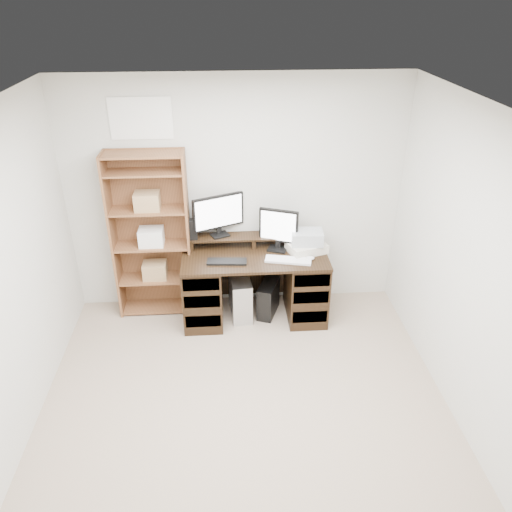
{
  "coord_description": "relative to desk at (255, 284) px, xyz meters",
  "views": [
    {
      "loc": [
        -0.13,
        -2.87,
        3.21
      ],
      "look_at": [
        0.17,
        1.43,
        0.85
      ],
      "focal_mm": 35.0,
      "sensor_mm": 36.0,
      "label": 1
    }
  ],
  "objects": [
    {
      "name": "tower_black",
      "position": [
        0.15,
        0.02,
        -0.2
      ],
      "size": [
        0.28,
        0.41,
        0.38
      ],
      "rotation": [
        0.0,
        0.0,
        -0.36
      ],
      "color": "black",
      "rests_on": "ground"
    },
    {
      "name": "printer",
      "position": [
        0.55,
        0.04,
        0.41
      ],
      "size": [
        0.45,
        0.39,
        0.09
      ],
      "primitive_type": "cube",
      "rotation": [
        0.0,
        0.0,
        0.32
      ],
      "color": "beige",
      "rests_on": "desk"
    },
    {
      "name": "keyboard_white",
      "position": [
        0.33,
        -0.16,
        0.37
      ],
      "size": [
        0.48,
        0.24,
        0.02
      ],
      "primitive_type": "cube",
      "rotation": [
        0.0,
        0.0,
        -0.22
      ],
      "color": "silver",
      "rests_on": "desk"
    },
    {
      "name": "room",
      "position": [
        -0.18,
        -1.64,
        0.86
      ],
      "size": [
        3.54,
        4.04,
        2.54
      ],
      "color": "tan",
      "rests_on": "ground"
    },
    {
      "name": "basket",
      "position": [
        0.55,
        0.04,
        0.52
      ],
      "size": [
        0.33,
        0.25,
        0.14
      ],
      "primitive_type": "cube",
      "rotation": [
        0.0,
        0.0,
        -0.06
      ],
      "color": "#A3A9AE",
      "rests_on": "printer"
    },
    {
      "name": "monitor_wide",
      "position": [
        -0.36,
        0.24,
        0.73
      ],
      "size": [
        0.53,
        0.26,
        0.44
      ],
      "rotation": [
        0.0,
        0.0,
        0.42
      ],
      "color": "black",
      "rests_on": "riser_shelf"
    },
    {
      "name": "bookshelf",
      "position": [
        -1.06,
        0.21,
        0.53
      ],
      "size": [
        0.8,
        0.3,
        1.8
      ],
      "color": "brown",
      "rests_on": "ground"
    },
    {
      "name": "mouse",
      "position": [
        0.55,
        -0.15,
        0.38
      ],
      "size": [
        0.09,
        0.06,
        0.04
      ],
      "primitive_type": "ellipsoid",
      "rotation": [
        0.0,
        0.0,
        -0.03
      ],
      "color": "silver",
      "rests_on": "desk"
    },
    {
      "name": "tower_silver",
      "position": [
        -0.15,
        0.03,
        -0.16
      ],
      "size": [
        0.24,
        0.48,
        0.46
      ],
      "primitive_type": "cube",
      "rotation": [
        0.0,
        0.0,
        0.08
      ],
      "color": "#B7BABE",
      "rests_on": "ground"
    },
    {
      "name": "riser_shelf",
      "position": [
        0.0,
        0.21,
        0.45
      ],
      "size": [
        1.4,
        0.22,
        0.12
      ],
      "color": "black",
      "rests_on": "desk"
    },
    {
      "name": "monitor_small",
      "position": [
        0.26,
        0.11,
        0.6
      ],
      "size": [
        0.39,
        0.22,
        0.45
      ],
      "rotation": [
        0.0,
        0.0,
        -0.38
      ],
      "color": "black",
      "rests_on": "desk"
    },
    {
      "name": "keyboard_black",
      "position": [
        -0.29,
        -0.15,
        0.37
      ],
      "size": [
        0.41,
        0.16,
        0.02
      ],
      "primitive_type": "cube",
      "rotation": [
        0.0,
        0.0,
        -0.08
      ],
      "color": "black",
      "rests_on": "desk"
    },
    {
      "name": "speaker",
      "position": [
        -0.63,
        0.17,
        0.59
      ],
      "size": [
        0.09,
        0.09,
        0.22
      ],
      "primitive_type": "cube",
      "rotation": [
        0.0,
        0.0,
        0.06
      ],
      "color": "black",
      "rests_on": "riser_shelf"
    },
    {
      "name": "desk",
      "position": [
        0.0,
        0.0,
        0.0
      ],
      "size": [
        1.5,
        0.7,
        0.75
      ],
      "color": "black",
      "rests_on": "ground"
    }
  ]
}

